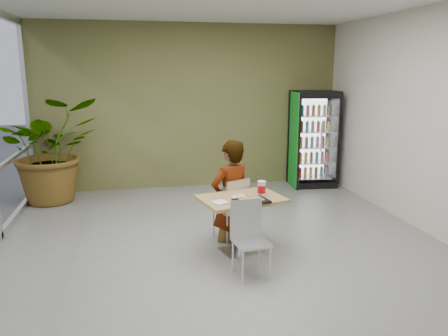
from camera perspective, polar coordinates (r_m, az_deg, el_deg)
The scene contains 12 objects.
ground at distance 5.70m, azimuth 0.33°, elevation -11.28°, with size 7.00×7.00×0.00m, color gray.
room_envelope at distance 5.25m, azimuth 0.35°, elevation 4.87°, with size 6.00×7.00×3.20m, color silver, non-canonical shape.
dining_table at distance 5.57m, azimuth 2.27°, elevation -5.95°, with size 1.15×0.92×0.75m.
chair_far at distance 6.01m, azimuth 1.30°, elevation -4.75°, with size 0.51×0.51×0.88m.
chair_near at distance 5.05m, azimuth 3.22°, elevation -8.31°, with size 0.42×0.43×0.87m.
seated_woman at distance 6.03m, azimuth 0.88°, elevation -4.32°, with size 0.63×0.41×1.70m, color black.
pizza_plate at distance 5.48m, azimuth 2.17°, elevation -3.72°, with size 0.28×0.22×0.03m.
soda_cup at distance 5.58m, azimuth 4.92°, elevation -2.68°, with size 0.11×0.11×0.19m.
napkin_stack at distance 5.25m, azimuth -0.54°, elevation -4.53°, with size 0.17×0.17×0.02m, color silver.
cafeteria_tray at distance 5.32m, azimuth 3.60°, elevation -4.31°, with size 0.41×0.30×0.02m, color black.
beverage_fridge at distance 8.97m, azimuth 11.65°, elevation 3.73°, with size 0.94×0.76×1.91m.
potted_plant at distance 8.30m, azimuth -21.65°, elevation 2.21°, with size 1.68×1.45×1.86m, color #356227.
Camera 1 is at (-1.08, -5.09, 2.32)m, focal length 35.00 mm.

